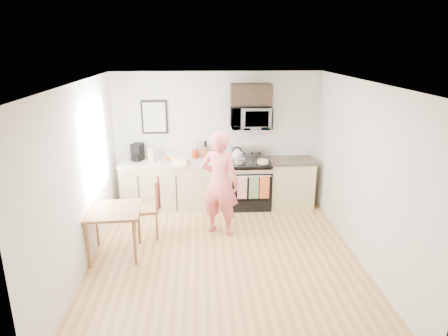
{
  "coord_description": "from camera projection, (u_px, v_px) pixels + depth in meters",
  "views": [
    {
      "loc": [
        -0.34,
        -5.34,
        3.1
      ],
      "look_at": [
        0.05,
        1.0,
        1.11
      ],
      "focal_mm": 32.0,
      "sensor_mm": 36.0,
      "label": 1
    }
  ],
  "objects": [
    {
      "name": "front_wall",
      "position": [
        241.0,
        260.0,
        3.46
      ],
      "size": [
        4.0,
        0.04,
        2.6
      ],
      "primitive_type": "cube",
      "color": "beige",
      "rests_on": "floor"
    },
    {
      "name": "upper_cabinet",
      "position": [
        251.0,
        95.0,
        7.44
      ],
      "size": [
        0.76,
        0.35,
        0.4
      ],
      "primitive_type": "cube",
      "color": "black",
      "rests_on": "back_wall"
    },
    {
      "name": "knife_block",
      "position": [
        205.0,
        152.0,
        7.77
      ],
      "size": [
        0.17,
        0.19,
        0.25
      ],
      "primitive_type": "cube",
      "rotation": [
        0.0,
        0.0,
        0.49
      ],
      "color": "brown",
      "rests_on": "countertop_left"
    },
    {
      "name": "cabinet_right",
      "position": [
        290.0,
        183.0,
        7.89
      ],
      "size": [
        0.84,
        0.6,
        0.9
      ],
      "primitive_type": "cube",
      "color": "#CFBA84",
      "rests_on": "floor"
    },
    {
      "name": "ceiling",
      "position": [
        225.0,
        83.0,
        5.26
      ],
      "size": [
        4.0,
        4.6,
        0.04
      ],
      "primitive_type": "cube",
      "color": "white",
      "rests_on": "back_wall"
    },
    {
      "name": "milk_carton",
      "position": [
        151.0,
        154.0,
        7.59
      ],
      "size": [
        0.12,
        0.12,
        0.28
      ],
      "primitive_type": "cube",
      "rotation": [
        0.0,
        0.0,
        -0.18
      ],
      "color": "tan",
      "rests_on": "countertop_left"
    },
    {
      "name": "pot",
      "position": [
        240.0,
        161.0,
        7.51
      ],
      "size": [
        0.21,
        0.35,
        0.1
      ],
      "rotation": [
        0.0,
        0.0,
        0.16
      ],
      "color": "#B3B3B8",
      "rests_on": "range"
    },
    {
      "name": "kettle",
      "position": [
        237.0,
        154.0,
        7.72
      ],
      "size": [
        0.21,
        0.21,
        0.27
      ],
      "color": "silver",
      "rests_on": "range"
    },
    {
      "name": "fruit_bowl",
      "position": [
        167.0,
        160.0,
        7.61
      ],
      "size": [
        0.22,
        0.22,
        0.09
      ],
      "color": "silver",
      "rests_on": "countertop_left"
    },
    {
      "name": "range",
      "position": [
        250.0,
        185.0,
        7.82
      ],
      "size": [
        0.76,
        0.7,
        1.16
      ],
      "color": "black",
      "rests_on": "floor"
    },
    {
      "name": "back_wall",
      "position": [
        217.0,
        139.0,
        7.84
      ],
      "size": [
        4.0,
        0.04,
        2.6
      ],
      "primitive_type": "cube",
      "color": "beige",
      "rests_on": "floor"
    },
    {
      "name": "cake",
      "position": [
        263.0,
        162.0,
        7.5
      ],
      "size": [
        0.25,
        0.25,
        0.08
      ],
      "color": "black",
      "rests_on": "range"
    },
    {
      "name": "right_wall",
      "position": [
        362.0,
        173.0,
        5.76
      ],
      "size": [
        0.04,
        4.6,
        2.6
      ],
      "primitive_type": "cube",
      "color": "beige",
      "rests_on": "floor"
    },
    {
      "name": "countertop_left",
      "position": [
        176.0,
        162.0,
        7.62
      ],
      "size": [
        2.14,
        0.64,
        0.04
      ],
      "primitive_type": "cube",
      "color": "beige",
      "rests_on": "cabinet_left"
    },
    {
      "name": "microwave",
      "position": [
        251.0,
        117.0,
        7.53
      ],
      "size": [
        0.76,
        0.51,
        0.42
      ],
      "primitive_type": "imported",
      "color": "#B3B3B8",
      "rests_on": "back_wall"
    },
    {
      "name": "wall_trivet",
      "position": [
        220.0,
        139.0,
        7.83
      ],
      "size": [
        0.2,
        0.02,
        0.2
      ],
      "primitive_type": "cube",
      "color": "red",
      "rests_on": "back_wall"
    },
    {
      "name": "bread_bag",
      "position": [
        181.0,
        162.0,
        7.39
      ],
      "size": [
        0.36,
        0.3,
        0.12
      ],
      "primitive_type": "cube",
      "rotation": [
        0.0,
        0.0,
        -0.51
      ],
      "color": "tan",
      "rests_on": "countertop_left"
    },
    {
      "name": "floor",
      "position": [
        225.0,
        257.0,
        6.04
      ],
      "size": [
        4.6,
        4.6,
        0.0
      ],
      "primitive_type": "plane",
      "color": "#A97041",
      "rests_on": "ground"
    },
    {
      "name": "utensil_crock",
      "position": [
        195.0,
        150.0,
        7.8
      ],
      "size": [
        0.13,
        0.13,
        0.38
      ],
      "color": "red",
      "rests_on": "countertop_left"
    },
    {
      "name": "window",
      "position": [
        96.0,
        147.0,
        6.22
      ],
      "size": [
        0.06,
        1.4,
        1.5
      ],
      "color": "white",
      "rests_on": "left_wall"
    },
    {
      "name": "cabinet_left",
      "position": [
        177.0,
        186.0,
        7.76
      ],
      "size": [
        2.1,
        0.6,
        0.9
      ],
      "primitive_type": "cube",
      "color": "#CFBA84",
      "rests_on": "floor"
    },
    {
      "name": "coffee_maker",
      "position": [
        138.0,
        153.0,
        7.64
      ],
      "size": [
        0.25,
        0.3,
        0.33
      ],
      "rotation": [
        0.0,
        0.0,
        -0.33
      ],
      "color": "black",
      "rests_on": "countertop_left"
    },
    {
      "name": "left_wall",
      "position": [
        81.0,
        179.0,
        5.53
      ],
      "size": [
        0.04,
        4.6,
        2.6
      ],
      "primitive_type": "cube",
      "color": "beige",
      "rests_on": "floor"
    },
    {
      "name": "wall_art",
      "position": [
        154.0,
        117.0,
        7.61
      ],
      "size": [
        0.5,
        0.04,
        0.65
      ],
      "color": "black",
      "rests_on": "back_wall"
    },
    {
      "name": "dining_table",
      "position": [
        113.0,
        215.0,
        5.92
      ],
      "size": [
        0.8,
        0.8,
        0.75
      ],
      "rotation": [
        0.0,
        0.0,
        0.05
      ],
      "color": "brown",
      "rests_on": "floor"
    },
    {
      "name": "chair",
      "position": [
        153.0,
        199.0,
        6.53
      ],
      "size": [
        0.52,
        0.48,
        1.02
      ],
      "rotation": [
        0.0,
        0.0,
        0.12
      ],
      "color": "brown",
      "rests_on": "floor"
    },
    {
      "name": "person",
      "position": [
        220.0,
        183.0,
        6.58
      ],
      "size": [
        0.77,
        0.66,
        1.79
      ],
      "primitive_type": "imported",
      "rotation": [
        0.0,
        0.0,
        2.71
      ],
      "color": "#D73B3F",
      "rests_on": "floor"
    },
    {
      "name": "countertop_right",
      "position": [
        291.0,
        160.0,
        7.75
      ],
      "size": [
        0.88,
        0.64,
        0.04
      ],
      "primitive_type": "cube",
      "color": "black",
      "rests_on": "cabinet_right"
    }
  ]
}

